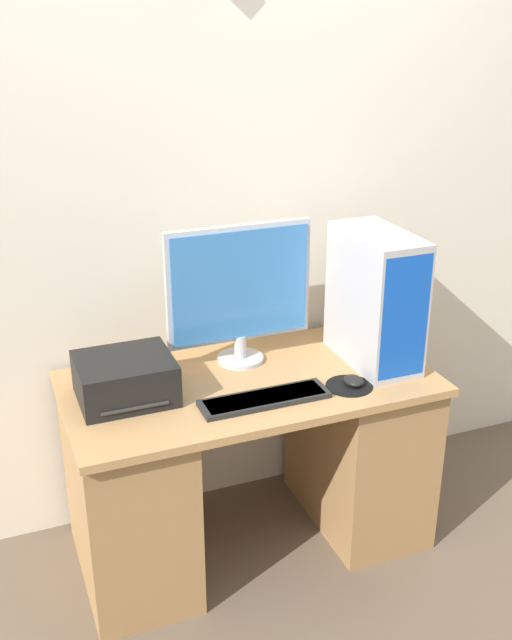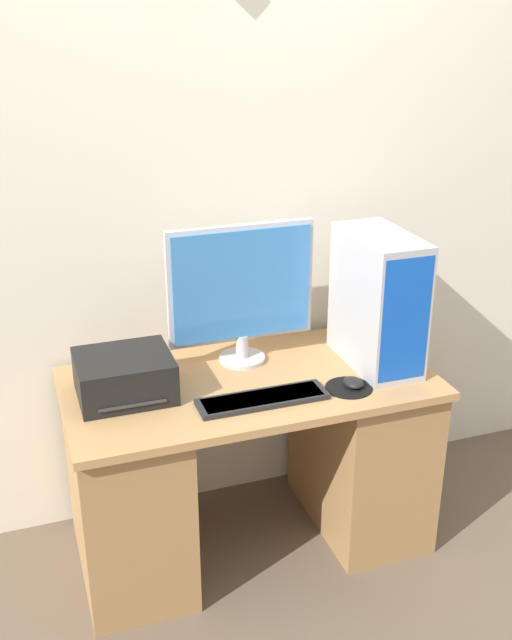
% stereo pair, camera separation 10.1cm
% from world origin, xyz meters
% --- Properties ---
extents(ground_plane, '(12.00, 12.00, 0.00)m').
position_xyz_m(ground_plane, '(0.00, 0.00, 0.00)').
color(ground_plane, brown).
extents(wall_back, '(6.40, 0.13, 2.82)m').
position_xyz_m(wall_back, '(-0.02, 0.72, 1.37)').
color(wall_back, silver).
rests_on(wall_back, ground_plane).
extents(desk, '(1.31, 0.66, 0.71)m').
position_xyz_m(desk, '(0.00, 0.33, 0.37)').
color(desk, tan).
rests_on(desk, ground_plane).
extents(monitor, '(0.55, 0.17, 0.52)m').
position_xyz_m(monitor, '(0.02, 0.49, 1.00)').
color(monitor, '#B7B7BC').
rests_on(monitor, desk).
extents(keyboard, '(0.45, 0.12, 0.02)m').
position_xyz_m(keyboard, '(-0.01, 0.17, 0.72)').
color(keyboard, black).
rests_on(keyboard, desk).
extents(mousepad, '(0.17, 0.17, 0.00)m').
position_xyz_m(mousepad, '(0.31, 0.16, 0.71)').
color(mousepad, black).
rests_on(mousepad, desk).
extents(mouse, '(0.07, 0.08, 0.03)m').
position_xyz_m(mouse, '(0.32, 0.16, 0.73)').
color(mouse, black).
rests_on(mouse, mousepad).
extents(computer_tower, '(0.20, 0.41, 0.50)m').
position_xyz_m(computer_tower, '(0.49, 0.31, 0.96)').
color(computer_tower, '#B2B2B7').
rests_on(computer_tower, desk).
extents(printer, '(0.32, 0.28, 0.15)m').
position_xyz_m(printer, '(-0.44, 0.36, 0.78)').
color(printer, black).
rests_on(printer, desk).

